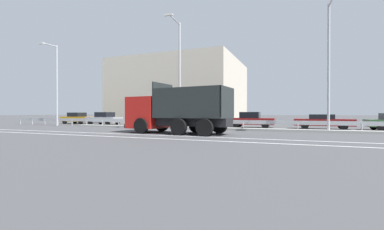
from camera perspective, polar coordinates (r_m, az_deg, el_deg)
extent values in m
plane|color=#424244|center=(19.14, -0.06, -3.66)|extent=(320.00, 320.00, 0.00)
cube|color=silver|center=(15.66, -5.72, -4.57)|extent=(48.83, 0.16, 0.01)
cube|color=silver|center=(14.12, -9.06, -5.12)|extent=(48.83, 0.16, 0.01)
cube|color=gray|center=(21.52, 2.49, -2.97)|extent=(26.85, 1.10, 0.18)
cube|color=#9EA0A5|center=(22.49, 3.38, -1.47)|extent=(48.83, 0.04, 0.32)
cylinder|color=#ADADB2|center=(37.84, -33.80, -1.23)|extent=(0.09, 0.09, 0.62)
cylinder|color=#ADADB2|center=(36.13, -31.93, -1.30)|extent=(0.09, 0.09, 0.62)
cylinder|color=#ADADB2|center=(34.46, -29.87, -1.37)|extent=(0.09, 0.09, 0.62)
cylinder|color=#ADADB2|center=(32.84, -27.60, -1.45)|extent=(0.09, 0.09, 0.62)
cylinder|color=#ADADB2|center=(31.27, -25.11, -1.54)|extent=(0.09, 0.09, 0.62)
cylinder|color=#ADADB2|center=(29.77, -22.35, -1.63)|extent=(0.09, 0.09, 0.62)
cylinder|color=#ADADB2|center=(28.35, -19.32, -1.72)|extent=(0.09, 0.09, 0.62)
cylinder|color=#ADADB2|center=(27.02, -15.97, -1.82)|extent=(0.09, 0.09, 0.62)
cylinder|color=#ADADB2|center=(25.78, -12.28, -1.92)|extent=(0.09, 0.09, 0.62)
cylinder|color=#ADADB2|center=(24.67, -8.25, -2.02)|extent=(0.09, 0.09, 0.62)
cylinder|color=#ADADB2|center=(23.68, -3.86, -2.12)|extent=(0.09, 0.09, 0.62)
cylinder|color=#ADADB2|center=(22.85, 0.89, -2.21)|extent=(0.09, 0.09, 0.62)
cylinder|color=#ADADB2|center=(22.19, 5.95, -2.30)|extent=(0.09, 0.09, 0.62)
cylinder|color=#ADADB2|center=(21.71, 11.29, -2.36)|extent=(0.09, 0.09, 0.62)
cylinder|color=#ADADB2|center=(21.42, 16.81, -2.41)|extent=(0.09, 0.09, 0.62)
cylinder|color=#ADADB2|center=(21.34, 22.43, -2.44)|extent=(0.09, 0.09, 0.62)
cylinder|color=#ADADB2|center=(21.46, 28.05, -2.44)|extent=(0.09, 0.09, 0.62)
cylinder|color=#ADADB2|center=(21.78, 33.54, -2.42)|extent=(0.09, 0.09, 0.62)
cube|color=red|center=(18.56, -9.65, 0.52)|extent=(2.33, 2.70, 2.17)
cube|color=black|center=(19.23, -12.25, 1.64)|extent=(0.20, 2.18, 0.82)
cube|color=black|center=(19.26, -12.33, -2.25)|extent=(0.30, 2.48, 0.24)
cube|color=black|center=(16.73, 0.24, -1.56)|extent=(5.07, 1.79, 0.53)
cube|color=#232828|center=(16.72, 0.24, -0.45)|extent=(4.96, 2.81, 0.12)
cube|color=#232828|center=(15.69, -1.65, 3.00)|extent=(4.77, 0.48, 1.80)
cube|color=#232828|center=(17.78, 1.91, 2.70)|extent=(4.77, 0.48, 1.80)
cube|color=#232828|center=(17.90, -6.50, 3.40)|extent=(0.29, 2.43, 2.25)
cube|color=#232828|center=(15.84, 7.86, 2.97)|extent=(0.29, 2.43, 1.80)
cylinder|color=black|center=(17.40, -11.21, -2.37)|extent=(1.06, 0.40, 1.04)
cylinder|color=black|center=(19.42, -6.72, -2.07)|extent=(1.06, 0.40, 1.04)
cylinder|color=black|center=(15.81, -2.97, -2.64)|extent=(1.06, 0.40, 1.04)
cylinder|color=black|center=(18.02, 0.92, -2.26)|extent=(1.06, 0.40, 1.04)
cylinder|color=black|center=(15.04, 2.83, -2.80)|extent=(1.06, 0.40, 1.04)
cylinder|color=black|center=(17.34, 6.13, -2.37)|extent=(1.06, 0.40, 1.04)
cylinder|color=white|center=(23.59, -8.80, -2.51)|extent=(0.16, 0.16, 0.31)
cylinder|color=black|center=(23.58, -8.80, -1.76)|extent=(0.16, 0.16, 0.31)
cylinder|color=white|center=(23.57, -8.80, -1.00)|extent=(0.16, 0.16, 0.31)
cylinder|color=black|center=(23.56, -8.80, -0.25)|extent=(0.16, 0.16, 0.31)
cylinder|color=white|center=(23.56, -8.80, 0.51)|extent=(0.16, 0.16, 0.31)
cylinder|color=#1E4CB2|center=(23.57, -8.80, 1.81)|extent=(0.76, 0.03, 0.76)
cylinder|color=white|center=(23.57, -8.80, 1.81)|extent=(0.82, 0.02, 0.82)
cylinder|color=#ADADB2|center=(31.43, -27.81, 5.81)|extent=(0.18, 0.18, 8.67)
cylinder|color=#ADADB2|center=(31.56, -29.14, 13.48)|extent=(0.15, 1.79, 0.10)
cube|color=silver|center=(31.02, -30.50, 13.56)|extent=(0.71, 0.22, 0.12)
cylinder|color=#ADADB2|center=(22.39, -2.76, 8.68)|extent=(0.18, 0.18, 9.15)
cylinder|color=#ADADB2|center=(22.34, -3.94, 20.43)|extent=(0.29, 2.50, 0.10)
cube|color=silver|center=(21.22, -5.26, 21.29)|extent=(0.71, 0.25, 0.12)
cylinder|color=#ADADB2|center=(20.54, 28.09, 9.10)|extent=(0.18, 0.18, 8.96)
cylinder|color=#ADADB2|center=(20.57, 28.66, 21.59)|extent=(0.20, 2.27, 0.10)
cube|color=#B27A14|center=(35.48, -24.06, -0.82)|extent=(4.08, 1.93, 0.61)
cube|color=black|center=(35.56, -24.20, 0.09)|extent=(1.75, 1.62, 0.52)
cylinder|color=black|center=(35.27, -21.65, -1.32)|extent=(0.61, 0.22, 0.60)
cylinder|color=black|center=(34.03, -23.52, -1.39)|extent=(0.61, 0.22, 0.60)
cylinder|color=black|center=(36.96, -24.55, -1.25)|extent=(0.61, 0.22, 0.60)
cylinder|color=black|center=(35.78, -26.43, -1.31)|extent=(0.61, 0.22, 0.60)
cube|color=#A3A3A8|center=(31.89, -18.96, -0.96)|extent=(4.04, 1.84, 0.60)
cube|color=black|center=(31.81, -18.79, 0.09)|extent=(1.70, 1.61, 0.57)
cylinder|color=black|center=(32.10, -21.66, -1.49)|extent=(0.60, 0.20, 0.60)
cylinder|color=black|center=(33.38, -19.61, -1.42)|extent=(0.60, 0.20, 0.60)
cylinder|color=black|center=(30.43, -18.24, -1.59)|extent=(0.60, 0.20, 0.60)
cylinder|color=black|center=(31.78, -16.23, -1.50)|extent=(0.60, 0.20, 0.60)
cube|color=black|center=(29.15, -9.78, -0.95)|extent=(4.53, 1.83, 0.72)
cube|color=black|center=(29.07, -9.57, 0.22)|extent=(1.93, 1.54, 0.47)
cylinder|color=black|center=(29.32, -12.90, -1.66)|extent=(0.61, 0.22, 0.60)
cylinder|color=black|center=(30.60, -11.12, -1.56)|extent=(0.61, 0.22, 0.60)
cylinder|color=black|center=(27.75, -8.31, -1.77)|extent=(0.61, 0.22, 0.60)
cylinder|color=black|center=(29.10, -6.64, -1.66)|extent=(0.61, 0.22, 0.60)
cube|color=black|center=(26.61, -0.04, -1.23)|extent=(4.52, 2.15, 0.58)
cube|color=black|center=(26.56, 0.23, 0.04)|extent=(1.96, 1.75, 0.60)
cylinder|color=black|center=(26.26, -3.47, -1.89)|extent=(0.61, 0.24, 0.60)
cylinder|color=black|center=(27.90, -2.15, -1.75)|extent=(0.61, 0.24, 0.60)
cylinder|color=black|center=(25.39, 2.28, -1.97)|extent=(0.61, 0.24, 0.60)
cylinder|color=black|center=(27.08, 3.28, -1.82)|extent=(0.61, 0.24, 0.60)
cube|color=maroon|center=(24.66, 13.07, -1.35)|extent=(4.20, 1.79, 0.60)
cube|color=black|center=(24.67, 12.79, 0.00)|extent=(1.77, 1.56, 0.56)
cylinder|color=black|center=(25.35, 16.24, -1.99)|extent=(0.60, 0.21, 0.60)
cylinder|color=black|center=(23.69, 15.89, -2.16)|extent=(0.60, 0.21, 0.60)
cylinder|color=black|center=(25.70, 10.48, -1.95)|extent=(0.60, 0.21, 0.60)
cylinder|color=black|center=(24.07, 9.73, -2.11)|extent=(0.60, 0.21, 0.60)
cube|color=maroon|center=(24.38, 27.15, -1.45)|extent=(4.66, 1.92, 0.57)
cube|color=black|center=(24.36, 26.83, -0.33)|extent=(1.99, 1.59, 0.39)
cylinder|color=black|center=(25.29, 30.28, -2.04)|extent=(0.61, 0.23, 0.60)
cylinder|color=black|center=(23.69, 30.67, -2.21)|extent=(0.61, 0.23, 0.60)
cylinder|color=black|center=(25.17, 23.83, -2.03)|extent=(0.61, 0.23, 0.60)
cylinder|color=black|center=(23.56, 23.77, -2.20)|extent=(0.61, 0.23, 0.60)
cylinder|color=black|center=(25.89, 35.37, -2.01)|extent=(0.61, 0.22, 0.60)
cylinder|color=black|center=(24.16, 36.53, -2.18)|extent=(0.61, 0.22, 0.60)
cube|color=beige|center=(38.75, -2.25, 4.97)|extent=(16.85, 15.07, 8.84)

